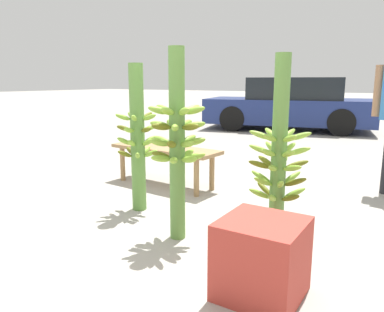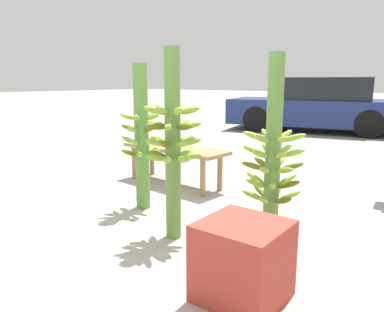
# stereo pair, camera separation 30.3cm
# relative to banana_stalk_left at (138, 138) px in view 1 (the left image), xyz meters

# --- Properties ---
(ground_plane) EXTENTS (80.00, 80.00, 0.00)m
(ground_plane) POSITION_rel_banana_stalk_left_xyz_m (0.73, -0.47, -0.71)
(ground_plane) COLOR #9E998E
(banana_stalk_left) EXTENTS (0.41, 0.42, 1.41)m
(banana_stalk_left) POSITION_rel_banana_stalk_left_xyz_m (0.00, 0.00, 0.00)
(banana_stalk_left) COLOR #5B8C3D
(banana_stalk_left) RESTS_ON ground_plane
(banana_stalk_center) EXTENTS (0.45, 0.45, 1.50)m
(banana_stalk_center) POSITION_rel_banana_stalk_left_xyz_m (0.71, -0.36, 0.07)
(banana_stalk_center) COLOR #5B8C3D
(banana_stalk_center) RESTS_ON ground_plane
(banana_stalk_right) EXTENTS (0.44, 0.45, 1.44)m
(banana_stalk_right) POSITION_rel_banana_stalk_left_xyz_m (1.44, -0.13, -0.02)
(banana_stalk_right) COLOR #5B8C3D
(banana_stalk_right) RESTS_ON ground_plane
(market_bench) EXTENTS (1.43, 0.52, 0.47)m
(market_bench) POSITION_rel_banana_stalk_left_xyz_m (-0.30, 0.84, -0.31)
(market_bench) COLOR #99754C
(market_bench) RESTS_ON ground_plane
(parked_car) EXTENTS (4.39, 2.64, 1.32)m
(parked_car) POSITION_rel_banana_stalk_left_xyz_m (-0.71, 6.82, -0.07)
(parked_car) COLOR navy
(parked_car) RESTS_ON ground_plane
(produce_crate) EXTENTS (0.46, 0.46, 0.46)m
(produce_crate) POSITION_rel_banana_stalk_left_xyz_m (1.59, -0.78, -0.48)
(produce_crate) COLOR #B2382D
(produce_crate) RESTS_ON ground_plane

